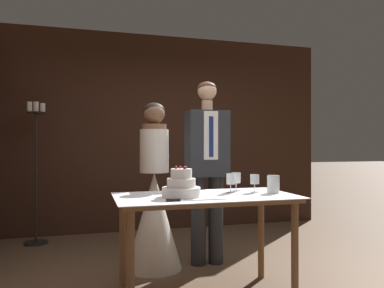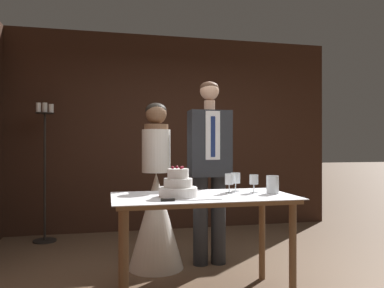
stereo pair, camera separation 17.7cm
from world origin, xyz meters
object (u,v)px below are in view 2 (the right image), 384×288
at_px(cake_knife, 180,200).
at_px(hurricane_candle, 273,185).
at_px(wine_glass_near, 236,179).
at_px(candle_stand, 45,171).
at_px(tiered_cake, 178,186).
at_px(groom, 209,163).
at_px(cake_table, 203,208).
at_px(wine_glass_far, 229,180).
at_px(wine_glass_middle, 254,181).
at_px(bride, 156,207).

bearing_deg(cake_knife, hurricane_candle, 15.27).
relative_size(wine_glass_near, candle_stand, 0.09).
distance_m(cake_knife, hurricane_candle, 0.85).
relative_size(tiered_cake, wine_glass_near, 1.85).
xyz_separation_m(tiered_cake, candle_stand, (-1.30, 2.14, -0.01)).
relative_size(hurricane_candle, candle_stand, 0.08).
distance_m(groom, candle_stand, 2.21).
xyz_separation_m(cake_table, wine_glass_far, (0.24, 0.08, 0.21)).
bearing_deg(candle_stand, cake_table, -54.40).
bearing_deg(groom, wine_glass_far, -92.32).
distance_m(tiered_cake, candle_stand, 2.50).
distance_m(wine_glass_middle, bride, 1.08).
relative_size(cake_knife, wine_glass_far, 2.77).
height_order(wine_glass_middle, wine_glass_far, wine_glass_far).
bearing_deg(wine_glass_near, wine_glass_far, -130.72).
relative_size(wine_glass_far, bride, 0.10).
bearing_deg(wine_glass_middle, tiered_cake, -171.68).
relative_size(wine_glass_near, hurricane_candle, 1.09).
bearing_deg(cake_knife, bride, 91.82).
xyz_separation_m(cake_knife, wine_glass_far, (0.48, 0.33, 0.10)).
xyz_separation_m(cake_knife, candle_stand, (-1.27, 2.35, 0.06)).
height_order(cake_knife, wine_glass_middle, wine_glass_middle).
height_order(wine_glass_middle, hurricane_candle, wine_glass_middle).
bearing_deg(hurricane_candle, bride, 136.28).
distance_m(wine_glass_far, candle_stand, 2.67).
bearing_deg(cake_table, candle_stand, 125.60).
xyz_separation_m(cake_table, bride, (-0.27, 0.80, -0.11)).
bearing_deg(wine_glass_middle, hurricane_candle, -31.55).
distance_m(tiered_cake, wine_glass_near, 0.59).
height_order(tiered_cake, cake_knife, tiered_cake).
height_order(wine_glass_near, wine_glass_middle, wine_glass_near).
relative_size(bride, candle_stand, 0.93).
distance_m(hurricane_candle, groom, 0.88).
bearing_deg(bride, wine_glass_far, -54.38).
height_order(cake_knife, candle_stand, candle_stand).
distance_m(wine_glass_near, wine_glass_middle, 0.17).
bearing_deg(candle_stand, wine_glass_middle, -46.24).
distance_m(tiered_cake, wine_glass_far, 0.47).
bearing_deg(hurricane_candle, tiered_cake, -178.82).
bearing_deg(wine_glass_middle, cake_knife, -155.83).
height_order(cake_knife, wine_glass_far, wine_glass_far).
relative_size(cake_table, wine_glass_middle, 9.42).
bearing_deg(wine_glass_near, groom, 96.14).
xyz_separation_m(bride, groom, (0.54, -0.00, 0.42)).
height_order(cake_table, groom, groom).
distance_m(cake_table, tiered_cake, 0.28).
bearing_deg(cake_table, cake_knife, -133.22).
distance_m(cake_knife, candle_stand, 2.67).
xyz_separation_m(wine_glass_near, wine_glass_far, (-0.09, -0.11, 0.00)).
relative_size(wine_glass_far, hurricane_candle, 1.11).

